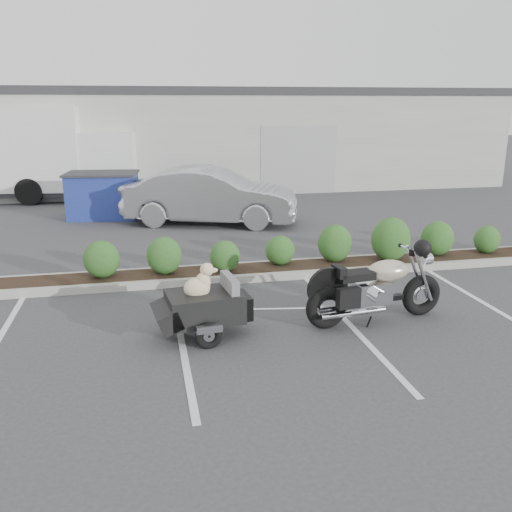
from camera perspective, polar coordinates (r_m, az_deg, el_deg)
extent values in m
plane|color=#38383A|center=(9.16, 1.24, -6.23)|extent=(90.00, 90.00, 0.00)
cube|color=#9E9E93|center=(11.38, 3.64, -1.39)|extent=(12.00, 1.00, 0.15)
cube|color=#9EA099|center=(25.38, -7.64, 12.48)|extent=(26.00, 10.00, 4.00)
torus|color=black|center=(8.61, 7.46, -5.37)|extent=(0.72, 0.26, 0.71)
torus|color=black|center=(9.47, 16.98, -3.94)|extent=(0.72, 0.26, 0.71)
cylinder|color=silver|center=(8.61, 7.46, -5.37)|extent=(0.31, 0.16, 0.30)
cylinder|color=silver|center=(9.47, 16.98, -3.94)|extent=(0.26, 0.14, 0.25)
cylinder|color=silver|center=(9.23, 17.18, -1.93)|extent=(0.46, 0.11, 0.94)
cylinder|color=silver|center=(9.39, 16.44, -1.56)|extent=(0.46, 0.11, 0.94)
cylinder|color=silver|center=(9.11, 16.14, 0.55)|extent=(0.12, 0.74, 0.04)
cylinder|color=silver|center=(9.32, 17.56, -0.30)|extent=(0.15, 0.20, 0.19)
sphere|color=black|center=(8.80, 17.13, 0.81)|extent=(0.31, 0.31, 0.27)
cube|color=silver|center=(8.92, 12.08, -3.75)|extent=(0.62, 0.43, 0.36)
cube|color=black|center=(9.02, 12.61, -4.49)|extent=(0.96, 0.22, 0.08)
ellipsoid|color=beige|center=(8.96, 13.77, -1.49)|extent=(0.74, 0.48, 0.35)
cube|color=black|center=(8.67, 10.39, -2.03)|extent=(0.61, 0.38, 0.13)
cube|color=black|center=(8.51, 8.75, -1.62)|extent=(0.16, 0.33, 0.17)
cylinder|color=silver|center=(8.64, 10.21, -5.93)|extent=(1.11, 0.23, 0.09)
cylinder|color=silver|center=(8.95, 9.04, -5.09)|extent=(1.11, 0.23, 0.09)
cube|color=black|center=(8.38, 9.70, -4.38)|extent=(0.37, 0.19, 0.32)
cube|color=black|center=(8.26, -5.44, -5.31)|extent=(1.19, 0.89, 0.44)
cube|color=slate|center=(8.25, -2.78, -3.16)|extent=(0.20, 0.66, 0.32)
cube|color=slate|center=(8.23, -5.10, -4.55)|extent=(0.81, 0.74, 0.04)
cube|color=black|center=(8.18, -9.40, -6.22)|extent=(0.49, 0.80, 0.39)
cube|color=black|center=(8.42, -1.50, -5.20)|extent=(0.27, 0.55, 0.36)
torus|color=black|center=(7.96, -5.00, -8.36)|extent=(0.42, 0.16, 0.41)
torus|color=black|center=(8.75, -6.41, -6.08)|extent=(0.42, 0.16, 0.41)
cube|color=silver|center=(7.86, -4.93, -7.67)|extent=(0.39, 0.13, 0.11)
cube|color=silver|center=(8.75, -6.51, -5.19)|extent=(0.39, 0.13, 0.11)
cylinder|color=black|center=(8.35, -5.74, -7.17)|extent=(0.16, 0.95, 0.04)
cylinder|color=silver|center=(8.52, 0.13, -5.46)|extent=(0.63, 0.11, 0.04)
ellipsoid|color=beige|center=(8.14, -6.23, -3.38)|extent=(0.43, 0.31, 0.32)
ellipsoid|color=beige|center=(8.14, -5.60, -2.75)|extent=(0.25, 0.24, 0.29)
sphere|color=beige|center=(8.09, -5.20, -1.44)|extent=(0.22, 0.22, 0.20)
ellipsoid|color=beige|center=(8.12, -4.54, -1.51)|extent=(0.16, 0.10, 0.07)
sphere|color=black|center=(8.13, -4.11, -1.47)|extent=(0.04, 0.04, 0.04)
ellipsoid|color=beige|center=(8.02, -5.40, -1.44)|extent=(0.06, 0.05, 0.11)
ellipsoid|color=beige|center=(8.13, -5.59, -1.21)|extent=(0.06, 0.05, 0.11)
cylinder|color=beige|center=(8.15, -5.24, -4.20)|extent=(0.05, 0.05, 0.13)
cylinder|color=beige|center=(8.27, -5.45, -3.92)|extent=(0.05, 0.05, 0.13)
imported|color=#B1B1B8|center=(15.89, -4.77, 6.31)|extent=(5.28, 3.24, 1.64)
cube|color=navy|center=(17.40, -15.79, 6.10)|extent=(2.16, 1.58, 1.34)
cube|color=#2D2D30|center=(17.30, -15.96, 8.35)|extent=(2.29, 1.71, 0.07)
cube|color=silver|center=(20.80, -15.20, 9.39)|extent=(2.34, 2.61, 2.27)
cube|color=black|center=(20.84, -15.14, 8.55)|extent=(0.33, 1.96, 1.03)
cube|color=silver|center=(21.56, -23.84, 10.34)|extent=(5.02, 3.05, 2.89)
cube|color=#2D2D30|center=(21.47, -21.30, 6.55)|extent=(7.46, 3.15, 0.21)
cylinder|color=black|center=(19.84, -16.18, 6.61)|extent=(0.96, 0.40, 0.93)
cylinder|color=black|center=(22.05, -15.06, 7.57)|extent=(0.96, 0.40, 0.93)
cylinder|color=black|center=(20.45, -22.75, 6.27)|extent=(0.96, 0.40, 0.93)
cylinder|color=black|center=(22.59, -21.04, 7.25)|extent=(0.96, 0.40, 0.93)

